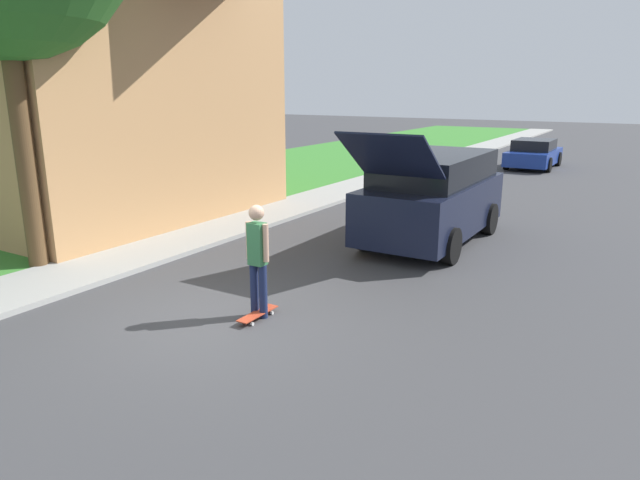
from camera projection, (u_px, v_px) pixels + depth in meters
ground_plane at (206, 319)px, 8.86m from camera, size 120.00×120.00×0.00m
lawn at (144, 202)px, 17.81m from camera, size 10.00×80.00×0.08m
sidewalk at (256, 217)px, 15.60m from camera, size 1.80×80.00×0.10m
house at (75, 46)px, 15.58m from camera, size 9.10×8.84×8.64m
suv_parked at (433, 196)px, 13.07m from camera, size 2.16×5.38×2.70m
car_down_street at (534, 154)px, 25.58m from camera, size 1.95×4.03×1.27m
skateboarder at (258, 255)px, 8.71m from camera, size 0.41×0.24×1.79m
skateboard at (258, 314)px, 8.85m from camera, size 0.21×0.82×0.10m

